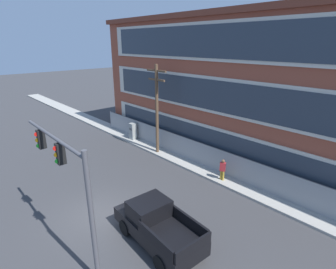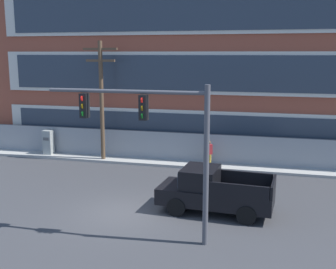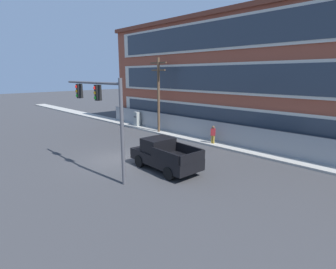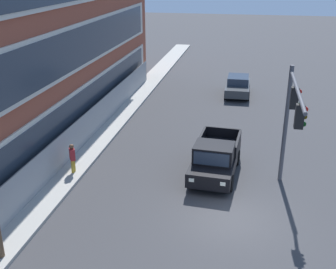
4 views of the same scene
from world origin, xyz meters
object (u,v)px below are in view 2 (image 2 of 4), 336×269
at_px(pickup_truck_black, 213,191).
at_px(pedestrian_near_cabinet, 209,152).
at_px(traffic_signal_mast, 157,130).
at_px(electrical_cabinet, 48,143).
at_px(utility_pole_near_corner, 101,96).

bearing_deg(pickup_truck_black, pedestrian_near_cabinet, 100.51).
relative_size(traffic_signal_mast, electrical_cabinet, 3.42).
xyz_separation_m(pickup_truck_black, utility_pole_near_corner, (-8.09, 6.98, 3.25)).
bearing_deg(electrical_cabinet, traffic_signal_mast, -44.95).
bearing_deg(pedestrian_near_cabinet, pickup_truck_black, -79.49).
bearing_deg(traffic_signal_mast, electrical_cabinet, 135.05).
distance_m(electrical_cabinet, pedestrian_near_cabinet, 10.86).
xyz_separation_m(electrical_cabinet, pedestrian_near_cabinet, (10.85, -0.26, 0.09)).
distance_m(traffic_signal_mast, pickup_truck_black, 4.83).
bearing_deg(pickup_truck_black, traffic_signal_mast, -116.37).
distance_m(traffic_signal_mast, utility_pole_near_corner, 12.10).
bearing_deg(traffic_signal_mast, pedestrian_near_cabinet, 88.35).
bearing_deg(electrical_cabinet, pickup_truck_black, -31.00).
relative_size(pickup_truck_black, pedestrian_near_cabinet, 3.00).
relative_size(pickup_truck_black, utility_pole_near_corner, 0.67).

